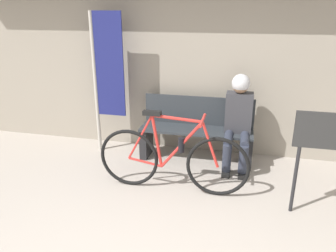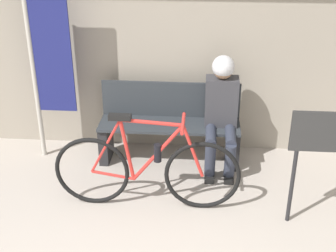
# 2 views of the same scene
# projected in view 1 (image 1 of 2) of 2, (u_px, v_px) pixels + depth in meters

# --- Properties ---
(storefront_wall) EXTENTS (12.00, 0.56, 3.20)m
(storefront_wall) POSITION_uv_depth(u_px,v_px,m) (189.00, 34.00, 4.41)
(storefront_wall) COLOR #9E9384
(storefront_wall) RESTS_ON ground_plane
(park_bench_near) EXTENTS (1.51, 0.42, 0.86)m
(park_bench_near) POSITION_uv_depth(u_px,v_px,m) (196.00, 132.00, 4.47)
(park_bench_near) COLOR #2D3338
(park_bench_near) RESTS_ON ground_plane
(bicycle) EXTENTS (1.73, 0.40, 0.94)m
(bicycle) POSITION_uv_depth(u_px,v_px,m) (172.00, 159.00, 3.68)
(bicycle) COLOR black
(bicycle) RESTS_ON ground_plane
(person_seated) EXTENTS (0.34, 0.60, 1.22)m
(person_seated) POSITION_uv_depth(u_px,v_px,m) (238.00, 116.00, 4.16)
(person_seated) COLOR #2D3342
(person_seated) RESTS_ON ground_plane
(banner_pole) EXTENTS (0.45, 0.05, 1.96)m
(banner_pole) POSITION_uv_depth(u_px,v_px,m) (105.00, 72.00, 4.46)
(banner_pole) COLOR #B7B2A8
(banner_pole) RESTS_ON ground_plane
(signboard) EXTENTS (0.73, 0.04, 1.09)m
(signboard) POSITION_uv_depth(u_px,v_px,m) (334.00, 142.00, 3.09)
(signboard) COLOR #232326
(signboard) RESTS_ON ground_plane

